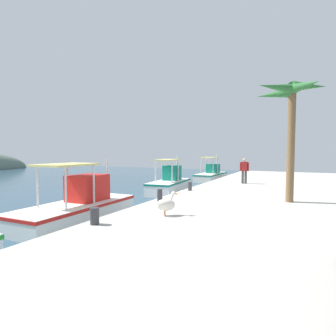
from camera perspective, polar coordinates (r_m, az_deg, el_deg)
quay_pier at (r=13.87m, az=21.97°, el=-7.47°), size 36.00×10.00×0.80m
fishing_boat_second at (r=12.41m, az=-18.39°, el=-7.55°), size 5.87×2.31×2.70m
fishing_boat_third at (r=19.56m, az=0.34°, el=-3.30°), size 4.89×2.17×2.75m
fishing_boat_fourth at (r=28.49m, az=9.08°, el=-1.39°), size 5.46×2.04×2.62m
pelican at (r=9.26m, az=-0.45°, el=-7.56°), size 0.81×0.84×0.82m
fisherman_standing at (r=19.08m, az=15.78°, el=-0.33°), size 0.28×0.61×1.72m
mooring_bollard_second at (r=8.48m, az=-15.21°, el=-9.73°), size 0.27×0.27×0.50m
mooring_bollard_third at (r=11.88m, az=-1.74°, el=-5.75°), size 0.23×0.23×0.54m
mooring_bollard_fourth at (r=15.12m, az=4.64°, el=-3.85°), size 0.22×0.22×0.49m
palm_tree at (r=12.84m, az=24.32°, el=12.27°), size 2.79×2.92×5.15m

